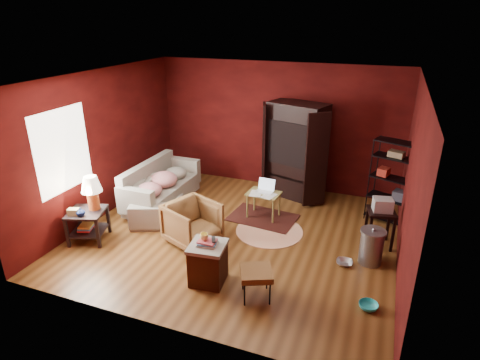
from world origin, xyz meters
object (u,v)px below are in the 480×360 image
object	(u,v)px
sofa	(162,185)
armchair	(192,221)
laptop_desk	(264,195)
hamper	(208,262)
wire_shelving	(393,179)
side_table	(89,203)
tv_armoire	(295,149)

from	to	relation	value
sofa	armchair	world-z (taller)	sofa
armchair	laptop_desk	bearing A→B (deg)	-10.89
hamper	armchair	bearing A→B (deg)	128.05
sofa	wire_shelving	size ratio (longest dim) A/B	1.44
armchair	hamper	distance (m)	1.18
laptop_desk	hamper	bearing A→B (deg)	-89.08
laptop_desk	wire_shelving	distance (m)	2.42
sofa	side_table	world-z (taller)	side_table
armchair	tv_armoire	bearing A→B (deg)	-2.09
armchair	side_table	size ratio (longest dim) A/B	0.70
armchair	wire_shelving	distance (m)	3.77
wire_shelving	armchair	bearing A→B (deg)	-128.56
tv_armoire	sofa	bearing A→B (deg)	-131.92
sofa	hamper	world-z (taller)	sofa
sofa	side_table	size ratio (longest dim) A/B	1.99
sofa	tv_armoire	size ratio (longest dim) A/B	1.14
side_table	wire_shelving	bearing A→B (deg)	27.19
side_table	tv_armoire	size ratio (longest dim) A/B	0.57
side_table	hamper	size ratio (longest dim) A/B	1.62
tv_armoire	wire_shelving	size ratio (longest dim) A/B	1.26
hamper	laptop_desk	bearing A→B (deg)	86.30
side_table	hamper	world-z (taller)	side_table
hamper	wire_shelving	size ratio (longest dim) A/B	0.45
tv_armoire	wire_shelving	world-z (taller)	tv_armoire
laptop_desk	wire_shelving	bearing A→B (deg)	20.84
armchair	laptop_desk	size ratio (longest dim) A/B	1.07
hamper	tv_armoire	size ratio (longest dim) A/B	0.35
sofa	armchair	bearing A→B (deg)	-153.36
sofa	tv_armoire	xyz separation A→B (m)	(2.45, 1.45, 0.61)
armchair	hamper	world-z (taller)	armchair
hamper	sofa	bearing A→B (deg)	134.42
side_table	sofa	bearing A→B (deg)	75.00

